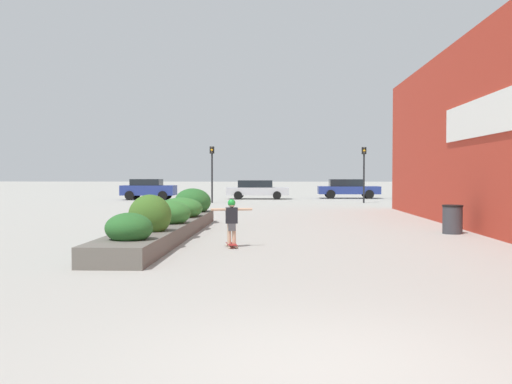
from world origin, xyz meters
TOP-DOWN VIEW (x-y plane):
  - ground_plane at (0.00, 0.00)m, footprint 300.00×300.00m
  - planter_box at (-3.70, 11.52)m, footprint 1.44×11.53m
  - skateboard at (-1.66, 8.73)m, footprint 0.35×0.69m
  - skateboarder at (-1.66, 8.73)m, footprint 1.02×0.30m
  - trash_bin at (4.82, 12.30)m, footprint 0.62×0.62m
  - car_leftmost at (4.80, 38.78)m, footprint 4.68×1.95m
  - car_center_left at (-2.14, 37.24)m, footprint 4.61×2.04m
  - car_center_right at (-10.02, 35.76)m, footprint 3.85×1.93m
  - car_rightmost at (10.92, 38.81)m, footprint 4.64×1.84m
  - traffic_light_left at (-4.82, 31.25)m, footprint 0.28×0.30m
  - traffic_light_right at (4.94, 31.42)m, footprint 0.28×0.30m

SIDE VIEW (x-z plane):
  - ground_plane at x=0.00m, z-range 0.00..0.00m
  - skateboard at x=-1.66m, z-range 0.02..0.11m
  - trash_bin at x=4.82m, z-range 0.00..0.88m
  - planter_box at x=-3.70m, z-range -0.18..1.14m
  - car_center_left at x=-2.14m, z-range 0.04..1.44m
  - skateboarder at x=-1.66m, z-range 0.21..1.32m
  - car_leftmost at x=4.80m, z-range 0.05..1.52m
  - car_center_right at x=-10.02m, z-range 0.05..1.55m
  - car_rightmost at x=10.92m, z-range 0.05..1.59m
  - traffic_light_right at x=4.94m, z-range 0.64..4.23m
  - traffic_light_left at x=-4.82m, z-range 0.65..4.28m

